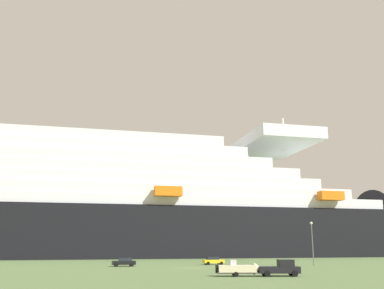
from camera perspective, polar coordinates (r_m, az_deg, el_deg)
ground_plane at (r=109.87m, az=-2.90°, el=-15.31°), size 600.00×600.00×0.00m
cruise_ship at (r=141.19m, az=-14.61°, el=-8.13°), size 269.94×48.41×56.82m
pickup_truck at (r=61.68m, az=11.71°, el=-15.88°), size 5.80×2.82×2.20m
small_boat_on_trailer at (r=60.60m, az=6.61°, el=-16.18°), size 7.08×2.47×2.15m
street_lamp at (r=91.74m, az=15.74°, el=-11.83°), size 0.56×0.56×8.63m
parked_car_yellow_taxi at (r=92.57m, az=2.86°, el=-15.22°), size 4.49×2.31×1.58m
parked_car_black_coupe at (r=86.51m, az=-9.05°, el=-15.23°), size 4.64×2.43×1.58m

